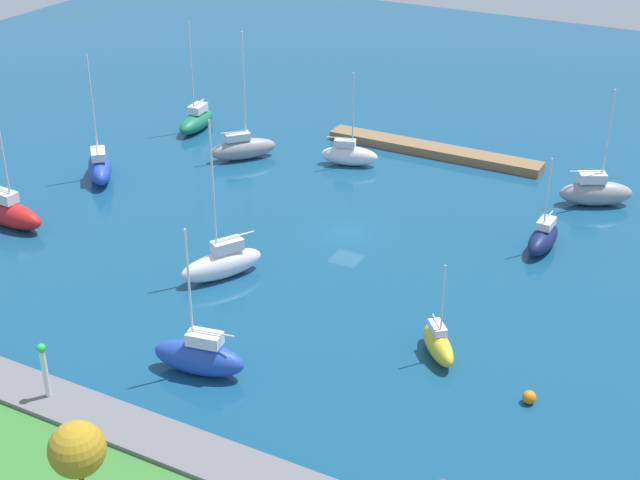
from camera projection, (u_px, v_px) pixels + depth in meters
The scene contains 16 objects.
water at pixel (347, 233), 77.31m from camera, with size 160.00×160.00×0.00m, color navy.
pier_dock at pixel (433, 150), 92.73m from camera, with size 22.38×2.44×0.88m, color olive.
breakwater at pixel (118, 429), 53.55m from camera, with size 71.56×3.36×1.10m, color slate.
harbor_beacon at pixel (44, 366), 54.49m from camera, with size 0.56×0.56×3.73m.
park_tree_west at pixel (77, 450), 45.22m from camera, with size 2.90×2.90×5.65m.
sailboat_blue_lone_south at pixel (100, 166), 86.77m from camera, with size 6.21×6.57×11.98m.
sailboat_gray_far_south at pixel (243, 148), 91.26m from camera, with size 5.95×6.41×12.85m.
sailboat_white_inner_mooring at pixel (349, 155), 89.90m from camera, with size 5.90×3.29×9.43m.
sailboat_red_mid_basin at pixel (10, 213), 77.84m from camera, with size 7.12×2.60×10.01m.
sailboat_yellow_center_basin at pixel (438, 344), 60.66m from camera, with size 4.05×4.37×7.06m.
sailboat_green_off_beacon at pixel (196, 120), 98.61m from camera, with size 3.00×6.55×11.88m.
sailboat_navy_by_breakwater at pixel (543, 238), 74.15m from camera, with size 2.06×5.40×8.09m.
sailboat_blue_along_channel at pixel (199, 356), 58.83m from camera, with size 6.47×3.09×10.41m.
sailboat_gray_east_end at pixel (596, 192), 81.65m from camera, with size 6.80×4.99×10.75m.
sailboat_white_near_pier at pixel (222, 263), 69.97m from camera, with size 5.03×6.76×12.87m.
mooring_buoy_orange at pixel (529, 397), 56.42m from camera, with size 0.86×0.86×0.86m, color orange.
Camera 1 is at (-30.36, 61.93, 35.00)m, focal length 51.41 mm.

